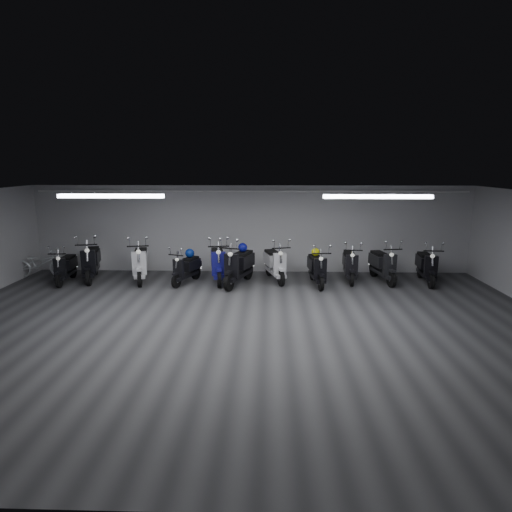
{
  "coord_description": "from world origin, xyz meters",
  "views": [
    {
      "loc": [
        0.59,
        -8.64,
        3.43
      ],
      "look_at": [
        0.24,
        2.5,
        1.05
      ],
      "focal_mm": 29.97,
      "sensor_mm": 36.0,
      "label": 1
    }
  ],
  "objects_px": {
    "scooter_0": "(65,263)",
    "bicycle": "(40,260)",
    "scooter_8": "(350,260)",
    "helmet_0": "(190,253)",
    "scooter_7": "(317,263)",
    "scooter_9": "(383,259)",
    "scooter_3": "(186,264)",
    "scooter_5": "(239,260)",
    "scooter_2": "(140,257)",
    "scooter_1": "(91,256)",
    "scooter_10": "(427,261)",
    "scooter_4": "(218,257)",
    "scooter_6": "(275,258)",
    "helmet_1": "(243,248)",
    "helmet_2": "(316,252)"
  },
  "relations": [
    {
      "from": "scooter_4",
      "to": "scooter_10",
      "type": "bearing_deg",
      "value": -9.32
    },
    {
      "from": "scooter_1",
      "to": "scooter_7",
      "type": "xyz_separation_m",
      "value": [
        6.76,
        -0.37,
        -0.09
      ]
    },
    {
      "from": "scooter_6",
      "to": "scooter_10",
      "type": "relative_size",
      "value": 1.03
    },
    {
      "from": "scooter_8",
      "to": "helmet_0",
      "type": "relative_size",
      "value": 6.52
    },
    {
      "from": "scooter_0",
      "to": "scooter_6",
      "type": "xyz_separation_m",
      "value": [
        6.2,
        0.4,
        0.09
      ]
    },
    {
      "from": "scooter_2",
      "to": "scooter_8",
      "type": "xyz_separation_m",
      "value": [
        6.27,
        0.2,
        -0.08
      ]
    },
    {
      "from": "scooter_4",
      "to": "scooter_6",
      "type": "relative_size",
      "value": 1.07
    },
    {
      "from": "scooter_0",
      "to": "scooter_4",
      "type": "xyz_separation_m",
      "value": [
        4.5,
        0.25,
        0.13
      ]
    },
    {
      "from": "scooter_10",
      "to": "scooter_3",
      "type": "bearing_deg",
      "value": -172.63
    },
    {
      "from": "scooter_5",
      "to": "scooter_10",
      "type": "bearing_deg",
      "value": 23.79
    },
    {
      "from": "scooter_1",
      "to": "helmet_1",
      "type": "xyz_separation_m",
      "value": [
        4.6,
        -0.15,
        0.32
      ]
    },
    {
      "from": "scooter_6",
      "to": "scooter_8",
      "type": "height_order",
      "value": "scooter_6"
    },
    {
      "from": "scooter_3",
      "to": "scooter_7",
      "type": "relative_size",
      "value": 0.9
    },
    {
      "from": "scooter_0",
      "to": "bicycle",
      "type": "height_order",
      "value": "scooter_0"
    },
    {
      "from": "scooter_0",
      "to": "scooter_7",
      "type": "distance_m",
      "value": 7.41
    },
    {
      "from": "scooter_3",
      "to": "scooter_6",
      "type": "distance_m",
      "value": 2.64
    },
    {
      "from": "scooter_2",
      "to": "helmet_1",
      "type": "relative_size",
      "value": 7.35
    },
    {
      "from": "scooter_2",
      "to": "helmet_1",
      "type": "bearing_deg",
      "value": -13.99
    },
    {
      "from": "scooter_5",
      "to": "scooter_8",
      "type": "bearing_deg",
      "value": 28.92
    },
    {
      "from": "scooter_5",
      "to": "scooter_10",
      "type": "xyz_separation_m",
      "value": [
        5.51,
        0.37,
        -0.07
      ]
    },
    {
      "from": "scooter_2",
      "to": "scooter_8",
      "type": "bearing_deg",
      "value": -11.11
    },
    {
      "from": "scooter_2",
      "to": "bicycle",
      "type": "height_order",
      "value": "scooter_2"
    },
    {
      "from": "scooter_0",
      "to": "scooter_8",
      "type": "height_order",
      "value": "scooter_8"
    },
    {
      "from": "scooter_3",
      "to": "scooter_7",
      "type": "bearing_deg",
      "value": 20.39
    },
    {
      "from": "scooter_9",
      "to": "helmet_0",
      "type": "height_order",
      "value": "scooter_9"
    },
    {
      "from": "scooter_1",
      "to": "scooter_4",
      "type": "xyz_separation_m",
      "value": [
        3.85,
        -0.06,
        -0.01
      ]
    },
    {
      "from": "scooter_4",
      "to": "helmet_0",
      "type": "height_order",
      "value": "scooter_4"
    },
    {
      "from": "scooter_7",
      "to": "helmet_0",
      "type": "distance_m",
      "value": 3.75
    },
    {
      "from": "helmet_0",
      "to": "scooter_8",
      "type": "bearing_deg",
      "value": 2.38
    },
    {
      "from": "scooter_7",
      "to": "helmet_2",
      "type": "relative_size",
      "value": 7.36
    },
    {
      "from": "scooter_1",
      "to": "scooter_6",
      "type": "height_order",
      "value": "scooter_1"
    },
    {
      "from": "scooter_0",
      "to": "scooter_3",
      "type": "relative_size",
      "value": 1.03
    },
    {
      "from": "scooter_3",
      "to": "scooter_5",
      "type": "relative_size",
      "value": 0.79
    },
    {
      "from": "scooter_1",
      "to": "scooter_5",
      "type": "height_order",
      "value": "scooter_5"
    },
    {
      "from": "scooter_7",
      "to": "scooter_10",
      "type": "relative_size",
      "value": 0.97
    },
    {
      "from": "scooter_8",
      "to": "scooter_2",
      "type": "bearing_deg",
      "value": -173.99
    },
    {
      "from": "scooter_3",
      "to": "scooter_9",
      "type": "xyz_separation_m",
      "value": [
        5.83,
        0.37,
        0.09
      ]
    },
    {
      "from": "scooter_3",
      "to": "scooter_8",
      "type": "height_order",
      "value": "scooter_8"
    },
    {
      "from": "scooter_2",
      "to": "scooter_9",
      "type": "distance_m",
      "value": 7.24
    },
    {
      "from": "scooter_3",
      "to": "helmet_1",
      "type": "relative_size",
      "value": 5.88
    },
    {
      "from": "scooter_2",
      "to": "scooter_0",
      "type": "bearing_deg",
      "value": 172.83
    },
    {
      "from": "scooter_9",
      "to": "scooter_8",
      "type": "bearing_deg",
      "value": 168.03
    },
    {
      "from": "scooter_6",
      "to": "scooter_8",
      "type": "bearing_deg",
      "value": -15.54
    },
    {
      "from": "scooter_7",
      "to": "scooter_9",
      "type": "distance_m",
      "value": 2.06
    },
    {
      "from": "helmet_0",
      "to": "helmet_2",
      "type": "relative_size",
      "value": 1.13
    },
    {
      "from": "scooter_1",
      "to": "scooter_8",
      "type": "relative_size",
      "value": 1.13
    },
    {
      "from": "scooter_7",
      "to": "scooter_6",
      "type": "bearing_deg",
      "value": 153.63
    },
    {
      "from": "scooter_5",
      "to": "helmet_0",
      "type": "height_order",
      "value": "scooter_5"
    },
    {
      "from": "bicycle",
      "to": "scooter_5",
      "type": "bearing_deg",
      "value": -105.06
    },
    {
      "from": "scooter_3",
      "to": "scooter_7",
      "type": "xyz_separation_m",
      "value": [
        3.82,
        -0.08,
        0.06
      ]
    }
  ]
}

